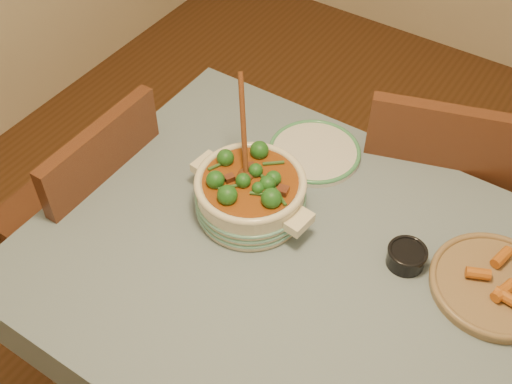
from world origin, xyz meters
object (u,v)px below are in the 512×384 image
fried_plate (495,284)px  chair_far (429,184)px  chair_left (92,209)px  stew_casserole (250,191)px  white_plate (315,152)px  condiment_bowl (407,256)px  dining_table (349,310)px

fried_plate → chair_far: size_ratio=0.42×
chair_left → stew_casserole: bearing=101.9°
fried_plate → chair_left: 1.23m
chair_far → stew_casserole: bearing=42.3°
stew_casserole → white_plate: bearing=82.5°
stew_casserole → condiment_bowl: size_ratio=3.43×
stew_casserole → chair_left: size_ratio=0.41×
white_plate → condiment_bowl: size_ratio=3.21×
dining_table → stew_casserole: stew_casserole is taller
fried_plate → chair_far: 0.60m
dining_table → chair_far: chair_far is taller
condiment_bowl → dining_table: bearing=-115.9°
condiment_bowl → chair_left: size_ratio=0.12×
condiment_bowl → white_plate: bearing=151.0°
stew_casserole → fried_plate: size_ratio=0.94×
stew_casserole → white_plate: size_ratio=1.07×
chair_far → chair_left: 1.11m
chair_far → dining_table: bearing=74.7°
chair_left → condiment_bowl: bearing=100.7°
stew_casserole → white_plate: 0.29m
condiment_bowl → stew_casserole: bearing=-170.9°
dining_table → chair_far: (-0.03, 0.65, -0.12)m
fried_plate → chair_far: (-0.32, 0.46, -0.23)m
stew_casserole → chair_left: bearing=-168.1°
chair_left → dining_table: bearing=92.3°
white_plate → fried_plate: size_ratio=0.88×
dining_table → fried_plate: bearing=34.2°
dining_table → stew_casserole: bearing=167.6°
fried_plate → chair_far: chair_far is taller
dining_table → white_plate: bearing=131.3°
stew_casserole → chair_far: stew_casserole is taller
stew_casserole → condiment_bowl: bearing=9.1°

